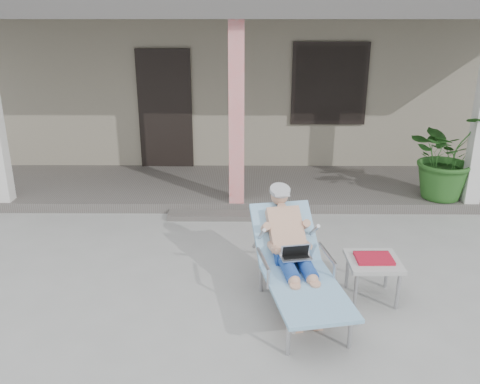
{
  "coord_description": "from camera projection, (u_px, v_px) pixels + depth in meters",
  "views": [
    {
      "loc": [
        0.11,
        -5.02,
        2.87
      ],
      "look_at": [
        0.06,
        0.6,
        0.85
      ],
      "focal_mm": 38.0,
      "sensor_mm": 36.0,
      "label": 1
    }
  ],
  "objects": [
    {
      "name": "potted_palm",
      "position": [
        447.0,
        155.0,
        7.61
      ],
      "size": [
        1.5,
        1.41,
        1.33
      ],
      "primitive_type": "imported",
      "rotation": [
        0.0,
        0.0,
        0.38
      ],
      "color": "#26591E",
      "rests_on": "porch_deck"
    },
    {
      "name": "lounger",
      "position": [
        295.0,
        239.0,
        5.08
      ],
      "size": [
        0.97,
        1.83,
        1.15
      ],
      "rotation": [
        0.0,
        0.0,
        0.19
      ],
      "color": "#B7B7BC",
      "rests_on": "ground"
    },
    {
      "name": "house",
      "position": [
        239.0,
        68.0,
        11.24
      ],
      "size": [
        10.4,
        5.4,
        3.3
      ],
      "color": "gray",
      "rests_on": "ground"
    },
    {
      "name": "side_table",
      "position": [
        373.0,
        263.0,
        5.24
      ],
      "size": [
        0.54,
        0.54,
        0.48
      ],
      "rotation": [
        0.0,
        0.0,
        0.02
      ],
      "color": "#AEADA9",
      "rests_on": "ground"
    },
    {
      "name": "ground",
      "position": [
        234.0,
        281.0,
        5.7
      ],
      "size": [
        60.0,
        60.0,
        0.0
      ],
      "primitive_type": "plane",
      "color": "#9E9E99",
      "rests_on": "ground"
    },
    {
      "name": "porch_deck",
      "position": [
        237.0,
        187.0,
        8.49
      ],
      "size": [
        10.0,
        2.0,
        0.15
      ],
      "primitive_type": "cube",
      "color": "#605B56",
      "rests_on": "ground"
    },
    {
      "name": "porch_step",
      "position": [
        236.0,
        215.0,
        7.42
      ],
      "size": [
        2.0,
        0.3,
        0.07
      ],
      "primitive_type": "cube",
      "color": "#605B56",
      "rests_on": "ground"
    },
    {
      "name": "porch_overhang",
      "position": [
        237.0,
        16.0,
        7.52
      ],
      "size": [
        10.0,
        2.3,
        2.85
      ],
      "color": "silver",
      "rests_on": "porch_deck"
    }
  ]
}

